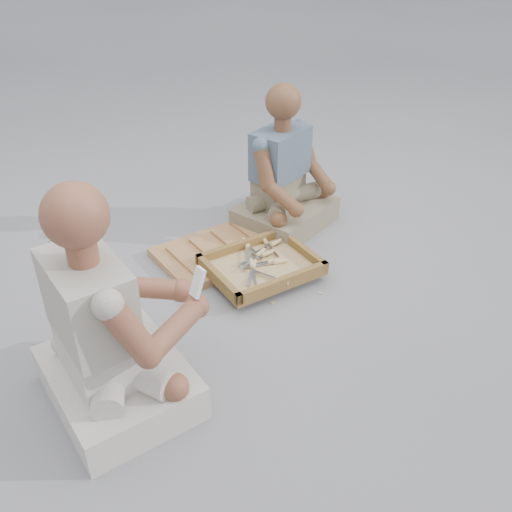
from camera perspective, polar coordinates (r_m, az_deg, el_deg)
ground at (r=2.67m, az=1.69°, el=-6.18°), size 60.00×60.00×0.00m
carved_panel at (r=3.10m, az=-3.47°, el=0.47°), size 0.69×0.48×0.04m
tool_tray at (r=2.90m, az=0.54°, el=-1.02°), size 0.57×0.48×0.07m
chisel_0 at (r=3.05m, az=1.73°, el=1.21°), size 0.22×0.04×0.02m
chisel_1 at (r=3.06m, az=0.98°, el=1.43°), size 0.08×0.22×0.02m
chisel_2 at (r=2.91m, az=2.01°, el=-0.64°), size 0.21×0.10×0.02m
chisel_3 at (r=2.95m, az=0.23°, el=0.15°), size 0.21×0.09×0.02m
chisel_4 at (r=3.01m, az=-0.87°, el=0.92°), size 0.14×0.19×0.02m
chisel_5 at (r=3.04m, az=-0.83°, el=1.19°), size 0.06×0.22×0.02m
chisel_6 at (r=2.77m, az=2.26°, el=-2.35°), size 0.09×0.21×0.02m
chisel_7 at (r=2.87m, az=-0.29°, el=-1.11°), size 0.17×0.16×0.02m
chisel_8 at (r=2.91m, az=1.43°, el=-0.55°), size 0.21×0.09×0.02m
chisel_9 at (r=2.96m, az=0.82°, el=0.15°), size 0.22×0.03×0.02m
chisel_10 at (r=2.87m, az=-0.41°, el=-0.99°), size 0.13×0.20×0.02m
wood_chip_0 at (r=3.26m, az=2.50°, el=1.76°), size 0.02×0.02×0.00m
wood_chip_1 at (r=2.84m, az=-2.91°, el=-3.47°), size 0.02×0.02×0.00m
wood_chip_2 at (r=3.15m, az=-5.44°, el=0.49°), size 0.02×0.02×0.00m
wood_chip_3 at (r=2.76m, az=1.69°, el=-4.70°), size 0.02×0.02×0.00m
wood_chip_4 at (r=2.84m, az=6.45°, el=-3.70°), size 0.02×0.02×0.00m
wood_chip_5 at (r=3.19m, az=1.65°, el=1.06°), size 0.02×0.02×0.00m
wood_chip_6 at (r=3.11m, az=-1.30°, el=0.19°), size 0.02×0.02×0.00m
wood_chip_7 at (r=2.90m, az=3.97°, el=-2.70°), size 0.02×0.02×0.00m
wood_chip_8 at (r=2.80m, az=0.28°, el=-3.97°), size 0.02×0.02×0.00m
wood_chip_9 at (r=2.99m, az=-4.43°, el=-1.50°), size 0.02×0.02×0.00m
wood_chip_10 at (r=3.24m, az=-0.89°, el=1.65°), size 0.02×0.02×0.00m
wood_chip_11 at (r=3.03m, az=-2.80°, el=-0.92°), size 0.02×0.02×0.00m
craftsman at (r=2.16m, az=-14.51°, el=-7.64°), size 0.63×0.62×0.93m
companion at (r=3.28m, az=2.87°, el=7.46°), size 0.62×0.54×0.83m
mobile_phone at (r=2.14m, az=-5.86°, el=-2.62°), size 0.06×0.05×0.12m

